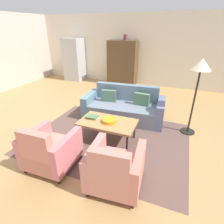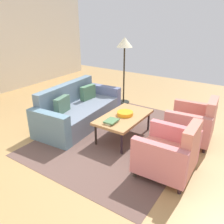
{
  "view_description": "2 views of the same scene",
  "coord_description": "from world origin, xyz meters",
  "px_view_note": "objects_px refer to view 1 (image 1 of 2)",
  "views": [
    {
      "loc": [
        1.89,
        -3.66,
        2.28
      ],
      "look_at": [
        0.64,
        -0.5,
        0.66
      ],
      "focal_mm": 28.57,
      "sensor_mm": 36.0,
      "label": 1
    },
    {
      "loc": [
        -2.95,
        -2.66,
        2.27
      ],
      "look_at": [
        0.38,
        -0.44,
        0.57
      ],
      "focal_mm": 37.51,
      "sensor_mm": 36.0,
      "label": 2
    }
  ],
  "objects_px": {
    "book_stack": "(92,117)",
    "coffee_table": "(108,123)",
    "couch": "(124,108)",
    "cabinet": "(122,63)",
    "floor_lamp": "(200,72)",
    "armchair_right": "(115,170)",
    "vase_tall": "(125,37)",
    "fruit_bowl": "(109,120)",
    "armchair_left": "(49,151)",
    "refrigerator": "(74,60)"
  },
  "relations": [
    {
      "from": "armchair_left",
      "to": "armchair_right",
      "type": "distance_m",
      "value": 1.2
    },
    {
      "from": "coffee_table",
      "to": "refrigerator",
      "type": "height_order",
      "value": "refrigerator"
    },
    {
      "from": "armchair_right",
      "to": "vase_tall",
      "type": "distance_m",
      "value": 5.81
    },
    {
      "from": "coffee_table",
      "to": "floor_lamp",
      "type": "relative_size",
      "value": 0.7
    },
    {
      "from": "vase_tall",
      "to": "armchair_right",
      "type": "bearing_deg",
      "value": -73.31
    },
    {
      "from": "fruit_bowl",
      "to": "refrigerator",
      "type": "bearing_deg",
      "value": 130.01
    },
    {
      "from": "couch",
      "to": "fruit_bowl",
      "type": "height_order",
      "value": "couch"
    },
    {
      "from": "armchair_right",
      "to": "fruit_bowl",
      "type": "height_order",
      "value": "armchair_right"
    },
    {
      "from": "vase_tall",
      "to": "fruit_bowl",
      "type": "bearing_deg",
      "value": -76.01
    },
    {
      "from": "book_stack",
      "to": "refrigerator",
      "type": "distance_m",
      "value": 5.08
    },
    {
      "from": "armchair_left",
      "to": "armchair_right",
      "type": "bearing_deg",
      "value": -1.69
    },
    {
      "from": "armchair_left",
      "to": "vase_tall",
      "type": "xyz_separation_m",
      "value": [
        -0.4,
        5.36,
        1.56
      ]
    },
    {
      "from": "floor_lamp",
      "to": "refrigerator",
      "type": "bearing_deg",
      "value": 148.49
    },
    {
      "from": "coffee_table",
      "to": "cabinet",
      "type": "height_order",
      "value": "cabinet"
    },
    {
      "from": "armchair_left",
      "to": "vase_tall",
      "type": "bearing_deg",
      "value": 92.6
    },
    {
      "from": "armchair_left",
      "to": "refrigerator",
      "type": "relative_size",
      "value": 0.48
    },
    {
      "from": "floor_lamp",
      "to": "armchair_right",
      "type": "bearing_deg",
      "value": -115.88
    },
    {
      "from": "cabinet",
      "to": "refrigerator",
      "type": "bearing_deg",
      "value": -177.39
    },
    {
      "from": "armchair_right",
      "to": "refrigerator",
      "type": "bearing_deg",
      "value": 121.91
    },
    {
      "from": "armchair_left",
      "to": "cabinet",
      "type": "distance_m",
      "value": 5.42
    },
    {
      "from": "fruit_bowl",
      "to": "floor_lamp",
      "type": "xyz_separation_m",
      "value": [
        1.61,
        1.0,
        0.95
      ]
    },
    {
      "from": "fruit_bowl",
      "to": "cabinet",
      "type": "relative_size",
      "value": 0.17
    },
    {
      "from": "couch",
      "to": "armchair_left",
      "type": "distance_m",
      "value": 2.43
    },
    {
      "from": "armchair_right",
      "to": "refrigerator",
      "type": "xyz_separation_m",
      "value": [
        -4.0,
        5.26,
        0.58
      ]
    },
    {
      "from": "coffee_table",
      "to": "floor_lamp",
      "type": "bearing_deg",
      "value": 31.09
    },
    {
      "from": "cabinet",
      "to": "vase_tall",
      "type": "xyz_separation_m",
      "value": [
        0.1,
        -0.0,
        1.01
      ]
    },
    {
      "from": "coffee_table",
      "to": "vase_tall",
      "type": "distance_m",
      "value": 4.56
    },
    {
      "from": "couch",
      "to": "floor_lamp",
      "type": "distance_m",
      "value": 2.03
    },
    {
      "from": "coffee_table",
      "to": "refrigerator",
      "type": "distance_m",
      "value": 5.34
    },
    {
      "from": "couch",
      "to": "vase_tall",
      "type": "distance_m",
      "value": 3.56
    },
    {
      "from": "vase_tall",
      "to": "book_stack",
      "type": "bearing_deg",
      "value": -81.51
    },
    {
      "from": "fruit_bowl",
      "to": "refrigerator",
      "type": "relative_size",
      "value": 0.17
    },
    {
      "from": "couch",
      "to": "floor_lamp",
      "type": "bearing_deg",
      "value": 169.31
    },
    {
      "from": "fruit_bowl",
      "to": "coffee_table",
      "type": "bearing_deg",
      "value": 180.0
    },
    {
      "from": "couch",
      "to": "armchair_right",
      "type": "height_order",
      "value": "armchair_right"
    },
    {
      "from": "armchair_left",
      "to": "refrigerator",
      "type": "xyz_separation_m",
      "value": [
        -2.79,
        5.26,
        0.58
      ]
    },
    {
      "from": "coffee_table",
      "to": "book_stack",
      "type": "relative_size",
      "value": 4.35
    },
    {
      "from": "armchair_left",
      "to": "cabinet",
      "type": "height_order",
      "value": "cabinet"
    },
    {
      "from": "book_stack",
      "to": "vase_tall",
      "type": "relative_size",
      "value": 1.27
    },
    {
      "from": "couch",
      "to": "cabinet",
      "type": "xyz_separation_m",
      "value": [
        -1.09,
        3.01,
        0.61
      ]
    },
    {
      "from": "book_stack",
      "to": "coffee_table",
      "type": "bearing_deg",
      "value": -4.95
    },
    {
      "from": "armchair_left",
      "to": "cabinet",
      "type": "xyz_separation_m",
      "value": [
        -0.5,
        5.36,
        0.56
      ]
    },
    {
      "from": "couch",
      "to": "refrigerator",
      "type": "bearing_deg",
      "value": -44.93
    },
    {
      "from": "armchair_left",
      "to": "vase_tall",
      "type": "height_order",
      "value": "vase_tall"
    },
    {
      "from": "armchair_left",
      "to": "vase_tall",
      "type": "distance_m",
      "value": 5.6
    },
    {
      "from": "coffee_table",
      "to": "floor_lamp",
      "type": "xyz_separation_m",
      "value": [
        1.66,
        1.0,
        1.03
      ]
    },
    {
      "from": "vase_tall",
      "to": "floor_lamp",
      "type": "relative_size",
      "value": 0.13
    },
    {
      "from": "coffee_table",
      "to": "vase_tall",
      "type": "height_order",
      "value": "vase_tall"
    },
    {
      "from": "armchair_right",
      "to": "couch",
      "type": "bearing_deg",
      "value": 99.27
    },
    {
      "from": "couch",
      "to": "cabinet",
      "type": "bearing_deg",
      "value": -74.3
    }
  ]
}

